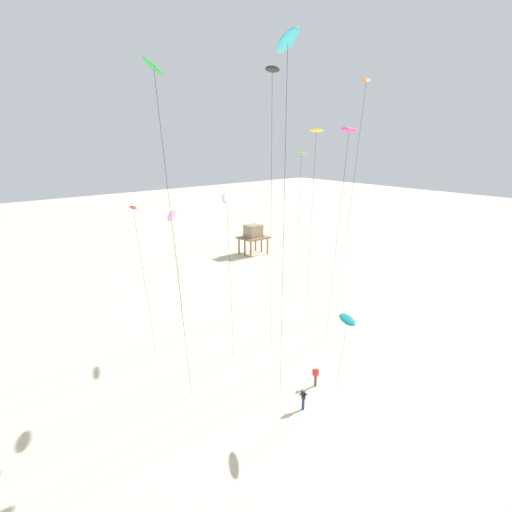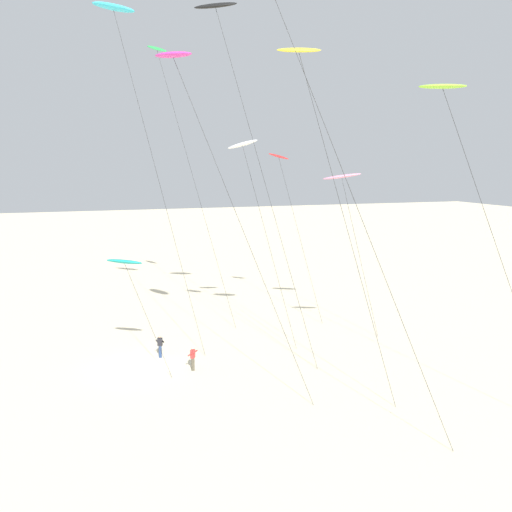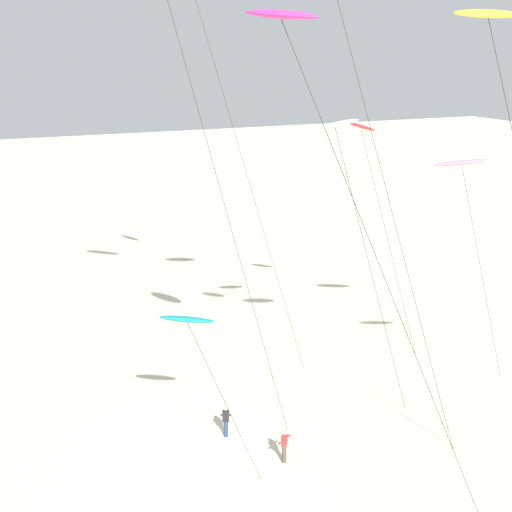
{
  "view_description": "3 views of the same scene",
  "coord_description": "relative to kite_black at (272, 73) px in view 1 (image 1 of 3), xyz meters",
  "views": [
    {
      "loc": [
        -24.71,
        -19.99,
        19.94
      ],
      "look_at": [
        -3.17,
        5.14,
        11.32
      ],
      "focal_mm": 33.76,
      "sensor_mm": 36.0,
      "label": 1
    },
    {
      "loc": [
        36.09,
        -3.71,
        13.77
      ],
      "look_at": [
        1.38,
        7.97,
        7.53
      ],
      "focal_mm": 38.3,
      "sensor_mm": 36.0,
      "label": 2
    },
    {
      "loc": [
        26.36,
        -9.09,
        18.8
      ],
      "look_at": [
        -3.38,
        4.19,
        8.75
      ],
      "focal_mm": 47.19,
      "sensor_mm": 36.0,
      "label": 3
    }
  ],
  "objects": [
    {
      "name": "kite_black",
      "position": [
        0.0,
        0.0,
        0.0
      ],
      "size": [
        6.21,
        7.03,
        24.39
      ],
      "color": "black",
      "rests_on": "ground"
    },
    {
      "name": "kite_green",
      "position": [
        -10.36,
        -2.24,
        -1.33
      ],
      "size": [
        5.92,
        6.14,
        23.65
      ],
      "color": "green",
      "rests_on": "ground"
    },
    {
      "name": "stilt_house",
      "position": [
        26.66,
        33.52,
        -20.33
      ],
      "size": [
        4.57,
        3.82,
        4.95
      ],
      "color": "#846647",
      "rests_on": "ground"
    },
    {
      "name": "kite_red",
      "position": [
        -7.34,
        7.37,
        -9.79
      ],
      "size": [
        3.56,
        4.02,
        14.7
      ],
      "color": "red",
      "rests_on": "ground"
    },
    {
      "name": "kite_lime",
      "position": [
        12.32,
        8.97,
        -6.37
      ],
      "size": [
        5.38,
        6.26,
        17.85
      ],
      "color": "#8CD833",
      "rests_on": "ground"
    },
    {
      "name": "ground_plane",
      "position": [
        0.96,
        -6.01,
        -23.79
      ],
      "size": [
        260.0,
        260.0,
        0.0
      ],
      "primitive_type": "plane",
      "color": "beige"
    },
    {
      "name": "kite_teal",
      "position": [
        1.05,
        -6.68,
        -16.41
      ],
      "size": [
        3.33,
        3.83,
        7.7
      ],
      "color": "teal",
      "rests_on": "ground"
    },
    {
      "name": "kite_orange",
      "position": [
        10.01,
        -0.36,
        -0.31
      ],
      "size": [
        8.24,
        8.64,
        24.31
      ],
      "color": "orange",
      "rests_on": "ground"
    },
    {
      "name": "kite_white",
      "position": [
        -2.21,
        2.49,
        -8.8
      ],
      "size": [
        4.02,
        4.42,
        15.59
      ],
      "color": "white",
      "rests_on": "ground"
    },
    {
      "name": "kite_cyan",
      "position": [
        -4.59,
        -6.22,
        0.61
      ],
      "size": [
        5.92,
        6.75,
        25.18
      ],
      "color": "#33BFE0",
      "rests_on": "ground"
    },
    {
      "name": "kite_pink",
      "position": [
        -2.07,
        10.64,
        -11.14
      ],
      "size": [
        3.54,
        3.89,
        13.08
      ],
      "color": "pink",
      "rests_on": "ground"
    },
    {
      "name": "kite_flyer_nearest",
      "position": [
        -0.58,
        -4.31,
        -22.9
      ],
      "size": [
        0.66,
        0.68,
        1.67
      ],
      "color": "navy",
      "rests_on": "ground"
    },
    {
      "name": "kite_flyer_middle",
      "position": [
        2.61,
        -2.6,
        -22.9
      ],
      "size": [
        0.73,
        0.73,
        1.67
      ],
      "color": "#4C4738",
      "rests_on": "ground"
    },
    {
      "name": "kite_yellow",
      "position": [
        7.67,
        2.77,
        -4.09
      ],
      "size": [
        5.03,
        5.82,
        20.24
      ],
      "color": "yellow",
      "rests_on": "ground"
    },
    {
      "name": "kite_magenta",
      "position": [
        4.05,
        -3.66,
        -3.91
      ],
      "size": [
        7.74,
        7.79,
        20.31
      ],
      "color": "#D8339E",
      "rests_on": "ground"
    }
  ]
}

